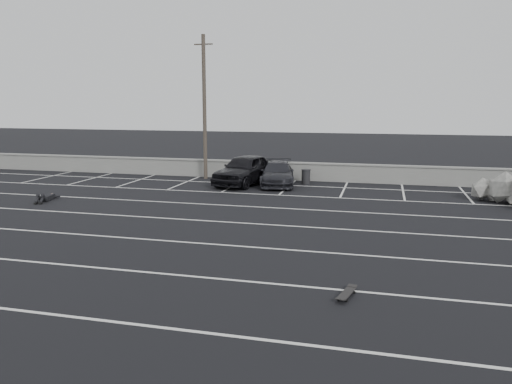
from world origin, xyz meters
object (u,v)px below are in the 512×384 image
(car_right, at_px, (277,173))
(trash_bin, at_px, (306,177))
(car_left, at_px, (245,169))
(utility_pole, at_px, (204,107))
(person, at_px, (48,195))
(skateboard, at_px, (346,294))

(car_right, bearing_deg, trash_bin, 16.10)
(car_left, height_order, car_right, car_left)
(trash_bin, bearing_deg, car_right, -153.11)
(car_right, xyz_separation_m, utility_pole, (-4.65, 1.21, 3.59))
(car_right, xyz_separation_m, trash_bin, (1.48, 0.75, -0.23))
(utility_pole, xyz_separation_m, person, (-4.94, -8.04, -4.01))
(car_right, distance_m, utility_pole, 6.00)
(car_left, distance_m, trash_bin, 3.44)
(car_left, height_order, trash_bin, car_left)
(utility_pole, distance_m, skateboard, 19.62)
(trash_bin, distance_m, skateboard, 16.52)
(trash_bin, height_order, person, trash_bin)
(car_right, distance_m, person, 11.79)
(utility_pole, height_order, skateboard, utility_pole)
(car_left, xyz_separation_m, person, (-7.79, -6.63, -0.61))
(car_right, relative_size, utility_pole, 0.53)
(car_right, height_order, trash_bin, car_right)
(car_left, height_order, utility_pole, utility_pole)
(car_left, bearing_deg, car_right, 18.93)
(car_left, xyz_separation_m, trash_bin, (3.28, 0.96, -0.42))
(utility_pole, relative_size, person, 3.49)
(car_right, bearing_deg, person, -155.33)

